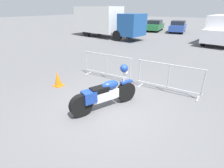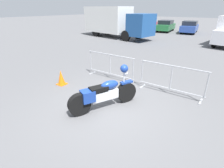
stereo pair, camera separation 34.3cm
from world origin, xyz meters
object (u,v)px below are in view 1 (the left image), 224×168
(pedestrian, at_px, (220,32))
(parked_car_blue, at_px, (178,26))
(delivery_van, at_px, (223,29))
(box_truck, at_px, (105,21))
(crowd_barrier_near, at_px, (107,66))
(motorcycle, at_px, (105,93))
(traffic_cone, at_px, (58,79))
(parked_car_red, at_px, (136,24))
(parked_car_maroon, at_px, (118,24))
(crowd_barrier_far, at_px, (168,78))
(parked_car_green, at_px, (155,25))

(pedestrian, bearing_deg, parked_car_blue, -122.10)
(delivery_van, bearing_deg, box_truck, -69.32)
(crowd_barrier_near, relative_size, delivery_van, 0.45)
(parked_car_blue, height_order, pedestrian, pedestrian)
(motorcycle, xyz_separation_m, traffic_cone, (-2.50, 0.39, -0.20))
(box_truck, xyz_separation_m, parked_car_red, (-0.24, 8.44, -0.90))
(parked_car_red, xyz_separation_m, parked_car_blue, (5.82, -0.35, -0.03))
(parked_car_maroon, distance_m, parked_car_red, 2.92)
(delivery_van, xyz_separation_m, traffic_cone, (-5.06, -13.41, -0.95))
(crowd_barrier_far, bearing_deg, traffic_cone, -155.87)
(crowd_barrier_near, distance_m, parked_car_blue, 17.78)
(crowd_barrier_far, relative_size, parked_car_red, 0.53)
(delivery_van, xyz_separation_m, parked_car_green, (-7.82, 5.86, -0.53))
(parked_car_green, bearing_deg, crowd_barrier_far, -165.88)
(motorcycle, height_order, parked_car_maroon, parked_car_maroon)
(parked_car_maroon, bearing_deg, parked_car_blue, -97.09)
(box_truck, relative_size, parked_car_red, 1.78)
(motorcycle, distance_m, parked_car_red, 21.80)
(parked_car_blue, bearing_deg, traffic_cone, 173.15)
(crowd_barrier_far, xyz_separation_m, delivery_van, (1.24, 11.70, 0.69))
(motorcycle, height_order, crowd_barrier_near, motorcycle)
(box_truck, height_order, parked_car_red, box_truck)
(crowd_barrier_near, height_order, parked_car_maroon, parked_car_maroon)
(crowd_barrier_far, xyz_separation_m, parked_car_red, (-9.50, 18.10, 0.18))
(crowd_barrier_far, distance_m, parked_car_green, 18.76)
(delivery_van, distance_m, parked_car_maroon, 14.98)
(motorcycle, relative_size, crowd_barrier_far, 0.91)
(crowd_barrier_far, bearing_deg, parked_car_blue, 101.70)
(parked_car_red, bearing_deg, parked_car_blue, -99.90)
(motorcycle, xyz_separation_m, box_truck, (-7.94, 11.76, 1.15))
(crowd_barrier_far, relative_size, parked_car_green, 0.55)
(box_truck, relative_size, parked_car_maroon, 1.92)
(crowd_barrier_far, bearing_deg, parked_car_red, 117.69)
(parked_car_red, bearing_deg, crowd_barrier_far, -158.74)
(crowd_barrier_near, bearing_deg, parked_car_red, 110.76)
(crowd_barrier_near, height_order, traffic_cone, crowd_barrier_near)
(crowd_barrier_far, xyz_separation_m, parked_car_maroon, (-12.41, 17.85, 0.13))
(parked_car_red, xyz_separation_m, traffic_cone, (5.68, -19.81, -0.45))
(box_truck, bearing_deg, parked_car_blue, 64.23)
(crowd_barrier_near, bearing_deg, parked_car_green, 102.67)
(delivery_van, bearing_deg, motorcycle, -0.83)
(crowd_barrier_near, height_order, pedestrian, pedestrian)
(box_truck, height_order, parked_car_green, box_truck)
(crowd_barrier_near, distance_m, crowd_barrier_far, 2.64)
(crowd_barrier_near, relative_size, traffic_cone, 3.98)
(parked_car_blue, xyz_separation_m, traffic_cone, (-0.14, -19.46, -0.42))
(pedestrian, bearing_deg, parked_car_red, -101.84)
(parked_car_green, bearing_deg, traffic_cone, -178.26)
(parked_car_maroon, xyz_separation_m, traffic_cone, (8.59, -19.56, -0.40))
(delivery_van, height_order, parked_car_red, delivery_van)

